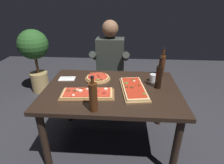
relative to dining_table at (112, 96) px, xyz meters
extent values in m
plane|color=#2D2D33|center=(0.00, 0.00, -0.64)|extent=(6.40, 6.40, 0.00)
cube|color=black|center=(0.00, 0.00, 0.08)|extent=(1.40, 0.96, 0.04)
cylinder|color=black|center=(-0.62, -0.40, -0.29)|extent=(0.07, 0.07, 0.70)
cylinder|color=black|center=(0.62, -0.40, -0.29)|extent=(0.07, 0.07, 0.70)
cylinder|color=black|center=(-0.62, 0.40, -0.29)|extent=(0.07, 0.07, 0.70)
cylinder|color=black|center=(0.62, 0.40, -0.29)|extent=(0.07, 0.07, 0.70)
cube|color=brown|center=(-0.22, -0.17, 0.10)|extent=(0.53, 0.27, 0.02)
cube|color=tan|center=(-0.22, -0.17, 0.12)|extent=(0.49, 0.24, 0.02)
cube|color=red|center=(-0.22, -0.17, 0.13)|extent=(0.45, 0.21, 0.01)
cylinder|color=beige|center=(-0.33, -0.13, 0.14)|extent=(0.03, 0.03, 0.01)
cylinder|color=brown|center=(-0.35, -0.15, 0.14)|extent=(0.04, 0.04, 0.00)
cylinder|color=maroon|center=(-0.06, -0.18, 0.14)|extent=(0.03, 0.03, 0.01)
cylinder|color=#4C7F2D|center=(-0.17, -0.12, 0.14)|extent=(0.03, 0.03, 0.00)
cylinder|color=beige|center=(-0.23, -0.12, 0.14)|extent=(0.03, 0.03, 0.01)
cylinder|color=brown|center=(-0.41, -0.16, 0.14)|extent=(0.04, 0.04, 0.00)
cylinder|color=beige|center=(-0.29, -0.15, 0.14)|extent=(0.04, 0.04, 0.01)
cylinder|color=brown|center=(-0.29, -0.09, 0.14)|extent=(0.03, 0.03, 0.01)
cylinder|color=brown|center=(-0.16, -0.10, 0.14)|extent=(0.03, 0.03, 0.00)
cylinder|color=maroon|center=(-0.14, -0.15, 0.14)|extent=(0.04, 0.04, 0.00)
cylinder|color=beige|center=(-0.05, -0.10, 0.14)|extent=(0.04, 0.04, 0.01)
cylinder|color=beige|center=(-0.34, -0.24, 0.14)|extent=(0.03, 0.03, 0.00)
cube|color=olive|center=(0.23, -0.03, 0.10)|extent=(0.31, 0.55, 0.02)
cube|color=#E5C184|center=(0.23, -0.03, 0.12)|extent=(0.27, 0.51, 0.02)
cube|color=#B72D19|center=(0.23, -0.03, 0.13)|extent=(0.24, 0.47, 0.01)
cylinder|color=#4C7F2D|center=(0.15, 0.04, 0.14)|extent=(0.04, 0.04, 0.01)
cylinder|color=beige|center=(0.24, 0.11, 0.14)|extent=(0.03, 0.03, 0.01)
cylinder|color=brown|center=(0.16, -0.04, 0.14)|extent=(0.03, 0.03, 0.01)
cylinder|color=brown|center=(0.23, 0.14, 0.14)|extent=(0.04, 0.04, 0.01)
cylinder|color=brown|center=(0.21, -0.05, 0.14)|extent=(0.04, 0.04, 0.01)
cylinder|color=brown|center=(0.28, 0.00, 0.14)|extent=(0.02, 0.02, 0.01)
cylinder|color=#4C7F2D|center=(0.32, -0.17, 0.14)|extent=(0.03, 0.03, 0.01)
cylinder|color=olive|center=(-0.17, 0.21, 0.10)|extent=(0.29, 0.29, 0.02)
cylinder|color=tan|center=(-0.17, 0.21, 0.12)|extent=(0.26, 0.26, 0.02)
cylinder|color=red|center=(-0.17, 0.21, 0.13)|extent=(0.23, 0.23, 0.01)
cylinder|color=#4C7F2D|center=(-0.16, 0.11, 0.14)|extent=(0.03, 0.03, 0.01)
cylinder|color=brown|center=(-0.12, 0.12, 0.14)|extent=(0.03, 0.03, 0.00)
cylinder|color=brown|center=(-0.11, 0.30, 0.14)|extent=(0.03, 0.03, 0.01)
cylinder|color=brown|center=(-0.17, 0.24, 0.14)|extent=(0.03, 0.03, 0.01)
cylinder|color=brown|center=(-0.26, 0.29, 0.14)|extent=(0.03, 0.03, 0.00)
cylinder|color=maroon|center=(-0.26, 0.18, 0.14)|extent=(0.04, 0.04, 0.01)
cylinder|color=maroon|center=(-0.16, 0.19, 0.14)|extent=(0.03, 0.03, 0.01)
cylinder|color=black|center=(0.48, 0.05, 0.21)|extent=(0.07, 0.07, 0.24)
cylinder|color=black|center=(0.48, 0.05, 0.37)|extent=(0.03, 0.03, 0.08)
cylinder|color=black|center=(0.48, 0.05, 0.42)|extent=(0.03, 0.03, 0.01)
cylinder|color=#47230F|center=(0.57, 0.37, 0.22)|extent=(0.06, 0.06, 0.25)
cylinder|color=#47230F|center=(0.57, 0.37, 0.38)|extent=(0.03, 0.03, 0.08)
cylinder|color=black|center=(0.57, 0.37, 0.43)|extent=(0.03, 0.03, 0.01)
cylinder|color=#47230F|center=(-0.12, -0.41, 0.22)|extent=(0.07, 0.07, 0.25)
cylinder|color=#47230F|center=(-0.12, -0.41, 0.37)|extent=(0.03, 0.03, 0.05)
cylinder|color=black|center=(-0.12, -0.41, 0.40)|extent=(0.03, 0.03, 0.01)
cylinder|color=silver|center=(0.45, 0.20, 0.14)|extent=(0.08, 0.08, 0.09)
cylinder|color=silver|center=(0.45, 0.20, 0.11)|extent=(0.06, 0.06, 0.03)
cube|color=white|center=(-0.53, 0.20, 0.10)|extent=(0.19, 0.12, 0.01)
cube|color=silver|center=(-0.53, 0.18, 0.10)|extent=(0.17, 0.03, 0.00)
cube|color=silver|center=(-0.53, 0.21, 0.10)|extent=(0.17, 0.03, 0.00)
cube|color=black|center=(-0.07, 0.78, -0.21)|extent=(0.44, 0.44, 0.04)
cube|color=black|center=(-0.07, 0.98, 0.02)|extent=(0.40, 0.04, 0.42)
cylinder|color=black|center=(-0.26, 0.59, -0.44)|extent=(0.04, 0.04, 0.41)
cylinder|color=black|center=(0.12, 0.59, -0.44)|extent=(0.04, 0.04, 0.41)
cylinder|color=black|center=(-0.26, 0.97, -0.44)|extent=(0.04, 0.04, 0.41)
cylinder|color=black|center=(0.12, 0.97, -0.44)|extent=(0.04, 0.04, 0.41)
cylinder|color=#23232D|center=(-0.17, 0.60, -0.42)|extent=(0.11, 0.11, 0.45)
cylinder|color=#23232D|center=(0.03, 0.60, -0.42)|extent=(0.11, 0.11, 0.45)
cube|color=#23232D|center=(-0.07, 0.68, -0.13)|extent=(0.34, 0.40, 0.12)
cube|color=#2D332D|center=(-0.07, 0.78, 0.19)|extent=(0.38, 0.22, 0.52)
sphere|color=brown|center=(-0.07, 0.78, 0.58)|extent=(0.22, 0.22, 0.22)
cylinder|color=#2D332D|center=(-0.29, 0.73, 0.21)|extent=(0.09, 0.31, 0.21)
cylinder|color=#2D332D|center=(0.15, 0.73, 0.21)|extent=(0.09, 0.31, 0.21)
cylinder|color=tan|center=(-1.40, 1.22, -0.46)|extent=(0.30, 0.30, 0.36)
cylinder|color=brown|center=(-1.40, 1.22, -0.13)|extent=(0.04, 0.04, 0.31)
sphere|color=#285623|center=(-1.40, 1.22, 0.23)|extent=(0.50, 0.50, 0.50)
camera|label=1|loc=(0.11, -1.67, 0.98)|focal=29.00mm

